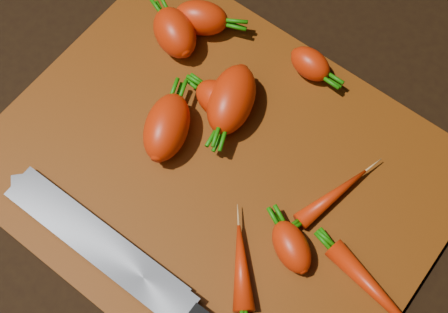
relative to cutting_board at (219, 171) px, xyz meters
The scene contains 13 objects.
ground 0.01m from the cutting_board, ahead, with size 2.00×2.00×0.01m, color black.
cutting_board is the anchor object (origin of this frame).
carrot_0 0.20m from the cutting_board, 133.95° to the left, with size 0.07×0.04×0.04m, color red.
carrot_1 0.18m from the cutting_board, 145.01° to the left, with size 0.07×0.05×0.05m, color red.
carrot_2 0.08m from the cutting_board, 116.50° to the left, with size 0.09×0.05×0.05m, color red.
carrot_3 0.08m from the cutting_board, behind, with size 0.08×0.05×0.05m, color red.
carrot_4 0.08m from the cutting_board, 126.27° to the left, with size 0.07×0.04×0.04m, color red.
carrot_5 0.17m from the cutting_board, 87.15° to the left, with size 0.05×0.03×0.03m, color red.
carrot_6 0.13m from the cutting_board, 13.78° to the right, with size 0.06×0.04×0.04m, color red.
carrot_7 0.13m from the cutting_board, 21.37° to the left, with size 0.10×0.02×0.02m, color red.
carrot_8 0.22m from the cutting_board, ahead, with size 0.13×0.02×0.02m, color red.
carrot_9 0.12m from the cutting_board, 40.80° to the right, with size 0.09×0.02×0.02m, color red.
knife 0.15m from the cutting_board, 101.33° to the right, with size 0.38×0.04×0.02m.
Camera 1 is at (0.17, -0.21, 0.67)m, focal length 50.00 mm.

